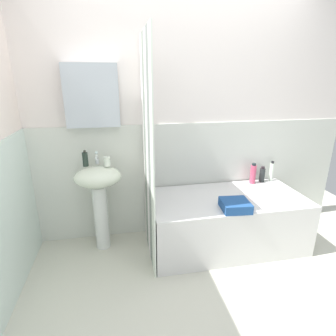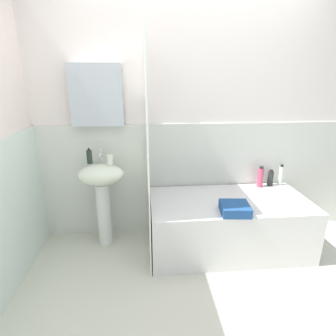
{
  "view_description": "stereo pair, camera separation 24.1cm",
  "coord_description": "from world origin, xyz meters",
  "px_view_note": "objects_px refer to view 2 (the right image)",
  "views": [
    {
      "loc": [
        -0.7,
        -1.42,
        1.64
      ],
      "look_at": [
        -0.26,
        0.82,
        0.87
      ],
      "focal_mm": 28.86,
      "sensor_mm": 36.0,
      "label": 1
    },
    {
      "loc": [
        -0.46,
        -1.46,
        1.64
      ],
      "look_at": [
        -0.26,
        0.82,
        0.87
      ],
      "focal_mm": 28.86,
      "sensor_mm": 36.0,
      "label": 2
    }
  ],
  "objects_px": {
    "bathtub": "(228,224)",
    "shampoo_bottle": "(281,175)",
    "toothbrush_cup": "(110,160)",
    "towel_folded": "(235,209)",
    "soap_dispenser": "(89,157)",
    "body_wash_bottle": "(270,178)",
    "conditioner_bottle": "(260,177)",
    "sink": "(102,187)"
  },
  "relations": [
    {
      "from": "bathtub",
      "to": "shampoo_bottle",
      "type": "xyz_separation_m",
      "value": [
        0.66,
        0.32,
        0.37
      ]
    },
    {
      "from": "toothbrush_cup",
      "to": "towel_folded",
      "type": "height_order",
      "value": "toothbrush_cup"
    },
    {
      "from": "soap_dispenser",
      "to": "toothbrush_cup",
      "type": "xyz_separation_m",
      "value": [
        0.2,
        -0.04,
        -0.02
      ]
    },
    {
      "from": "soap_dispenser",
      "to": "body_wash_bottle",
      "type": "height_order",
      "value": "soap_dispenser"
    },
    {
      "from": "bathtub",
      "to": "body_wash_bottle",
      "type": "height_order",
      "value": "body_wash_bottle"
    },
    {
      "from": "soap_dispenser",
      "to": "toothbrush_cup",
      "type": "bearing_deg",
      "value": -11.89
    },
    {
      "from": "conditioner_bottle",
      "to": "towel_folded",
      "type": "distance_m",
      "value": 0.72
    },
    {
      "from": "bathtub",
      "to": "towel_folded",
      "type": "bearing_deg",
      "value": -98.12
    },
    {
      "from": "soap_dispenser",
      "to": "bathtub",
      "type": "relative_size",
      "value": 0.1
    },
    {
      "from": "shampoo_bottle",
      "to": "bathtub",
      "type": "bearing_deg",
      "value": -153.88
    },
    {
      "from": "conditioner_bottle",
      "to": "towel_folded",
      "type": "relative_size",
      "value": 0.95
    },
    {
      "from": "soap_dispenser",
      "to": "conditioner_bottle",
      "type": "bearing_deg",
      "value": 1.87
    },
    {
      "from": "towel_folded",
      "to": "toothbrush_cup",
      "type": "bearing_deg",
      "value": 157.32
    },
    {
      "from": "toothbrush_cup",
      "to": "bathtub",
      "type": "distance_m",
      "value": 1.31
    },
    {
      "from": "sink",
      "to": "shampoo_bottle",
      "type": "relative_size",
      "value": 3.71
    },
    {
      "from": "sink",
      "to": "toothbrush_cup",
      "type": "bearing_deg",
      "value": 3.82
    },
    {
      "from": "toothbrush_cup",
      "to": "conditioner_bottle",
      "type": "distance_m",
      "value": 1.58
    },
    {
      "from": "toothbrush_cup",
      "to": "bathtub",
      "type": "height_order",
      "value": "toothbrush_cup"
    },
    {
      "from": "bathtub",
      "to": "shampoo_bottle",
      "type": "distance_m",
      "value": 0.82
    },
    {
      "from": "shampoo_bottle",
      "to": "towel_folded",
      "type": "distance_m",
      "value": 0.91
    },
    {
      "from": "sink",
      "to": "shampoo_bottle",
      "type": "bearing_deg",
      "value": 4.14
    },
    {
      "from": "toothbrush_cup",
      "to": "shampoo_bottle",
      "type": "bearing_deg",
      "value": 4.15
    },
    {
      "from": "sink",
      "to": "body_wash_bottle",
      "type": "relative_size",
      "value": 4.91
    },
    {
      "from": "body_wash_bottle",
      "to": "toothbrush_cup",
      "type": "bearing_deg",
      "value": -175.66
    },
    {
      "from": "soap_dispenser",
      "to": "towel_folded",
      "type": "bearing_deg",
      "value": -21.12
    },
    {
      "from": "soap_dispenser",
      "to": "conditioner_bottle",
      "type": "height_order",
      "value": "soap_dispenser"
    },
    {
      "from": "toothbrush_cup",
      "to": "body_wash_bottle",
      "type": "height_order",
      "value": "toothbrush_cup"
    },
    {
      "from": "sink",
      "to": "bathtub",
      "type": "xyz_separation_m",
      "value": [
        1.23,
        -0.19,
        -0.36
      ]
    },
    {
      "from": "sink",
      "to": "body_wash_bottle",
      "type": "xyz_separation_m",
      "value": [
        1.77,
        0.13,
        -0.02
      ]
    },
    {
      "from": "sink",
      "to": "towel_folded",
      "type": "height_order",
      "value": "sink"
    },
    {
      "from": "soap_dispenser",
      "to": "toothbrush_cup",
      "type": "height_order",
      "value": "soap_dispenser"
    },
    {
      "from": "bathtub",
      "to": "body_wash_bottle",
      "type": "xyz_separation_m",
      "value": [
        0.54,
        0.32,
        0.35
      ]
    },
    {
      "from": "bathtub",
      "to": "shampoo_bottle",
      "type": "bearing_deg",
      "value": 26.12
    },
    {
      "from": "sink",
      "to": "soap_dispenser",
      "type": "distance_m",
      "value": 0.32
    },
    {
      "from": "sink",
      "to": "soap_dispenser",
      "type": "relative_size",
      "value": 5.52
    },
    {
      "from": "sink",
      "to": "body_wash_bottle",
      "type": "distance_m",
      "value": 1.78
    },
    {
      "from": "conditioner_bottle",
      "to": "toothbrush_cup",
      "type": "bearing_deg",
      "value": -176.37
    },
    {
      "from": "toothbrush_cup",
      "to": "shampoo_bottle",
      "type": "xyz_separation_m",
      "value": [
        1.79,
        0.13,
        -0.26
      ]
    },
    {
      "from": "conditioner_bottle",
      "to": "soap_dispenser",
      "type": "bearing_deg",
      "value": -178.13
    },
    {
      "from": "towel_folded",
      "to": "body_wash_bottle",
      "type": "bearing_deg",
      "value": 45.11
    },
    {
      "from": "sink",
      "to": "soap_dispenser",
      "type": "bearing_deg",
      "value": 154.69
    },
    {
      "from": "bathtub",
      "to": "toothbrush_cup",
      "type": "bearing_deg",
      "value": 170.36
    }
  ]
}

